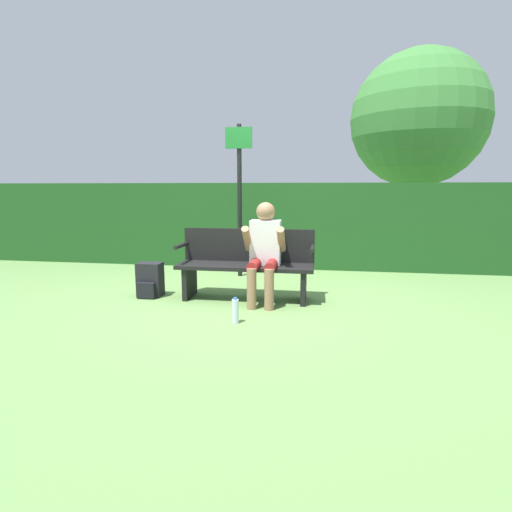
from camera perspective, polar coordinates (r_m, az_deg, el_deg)
The scene contains 9 objects.
ground_plane at distance 5.03m, azimuth -1.52°, elevation -6.19°, with size 40.00×40.00×0.00m, color #668E4C.
hedge_back at distance 7.03m, azimuth 1.69°, elevation 4.42°, with size 12.00×0.45×1.46m.
park_bench at distance 4.99m, azimuth -1.41°, elevation -1.10°, with size 1.68×0.48×0.86m.
person_seated at distance 4.79m, azimuth 1.21°, elevation 1.22°, with size 0.50×0.61×1.21m.
backpack at distance 5.29m, azimuth -14.93°, elevation -3.40°, with size 0.31×0.28×0.43m.
water_bottle at distance 4.14m, azimuth -2.97°, elevation -7.85°, with size 0.07×0.07×0.27m.
signpost at distance 6.19m, azimuth -2.39°, elevation 9.53°, with size 0.40×0.09×2.32m.
parked_car at distance 14.91m, azimuth -8.22°, elevation 6.55°, with size 4.19×2.02×1.22m.
tree at distance 10.45m, azimuth 22.17°, elevation 17.52°, with size 3.09×3.09×4.49m.
Camera 1 is at (0.88, -4.75, 1.37)m, focal length 28.00 mm.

